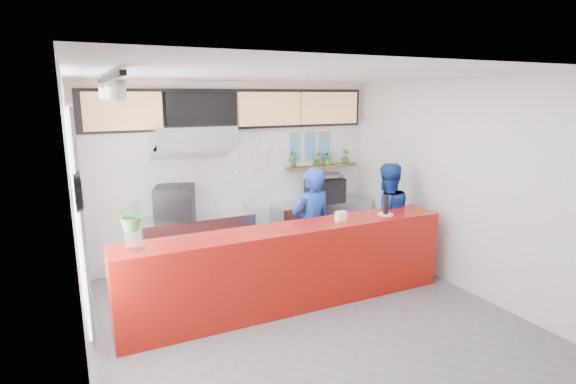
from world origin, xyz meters
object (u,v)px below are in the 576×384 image
object	(u,v)px
espresso_machine	(325,190)
staff_right	(386,218)
staff_center	(311,227)
service_counter	(291,267)
panini_oven	(175,202)
pepper_mill	(386,204)

from	to	relation	value
espresso_machine	staff_right	bearing A→B (deg)	-91.57
staff_center	staff_right	distance (m)	1.31
service_counter	espresso_machine	xyz separation A→B (m)	(1.57, 1.80, 0.55)
staff_right	service_counter	bearing A→B (deg)	22.20
staff_center	panini_oven	bearing A→B (deg)	-43.44
staff_center	pepper_mill	world-z (taller)	staff_center
espresso_machine	staff_center	distance (m)	1.65
service_counter	pepper_mill	xyz separation A→B (m)	(1.48, -0.05, 0.71)
panini_oven	pepper_mill	distance (m)	3.19
panini_oven	service_counter	bearing A→B (deg)	-38.50
staff_center	pepper_mill	bearing A→B (deg)	142.80
staff_right	pepper_mill	distance (m)	0.75
service_counter	pepper_mill	bearing A→B (deg)	-1.87
service_counter	staff_center	xyz separation A→B (m)	(0.57, 0.50, 0.34)
panini_oven	staff_right	xyz separation A→B (m)	(3.01, -1.35, -0.28)
service_counter	staff_center	size ratio (longest dim) A/B	2.54
panini_oven	staff_right	bearing A→B (deg)	-4.47
espresso_machine	panini_oven	bearing A→B (deg)	165.12
staff_center	staff_right	xyz separation A→B (m)	(1.31, -0.05, -0.01)
espresso_machine	staff_center	xyz separation A→B (m)	(-0.99, -1.30, -0.22)
pepper_mill	staff_center	bearing A→B (deg)	148.75
panini_oven	staff_center	world-z (taller)	staff_center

